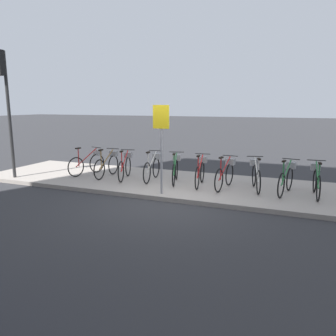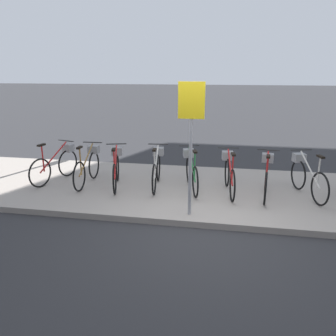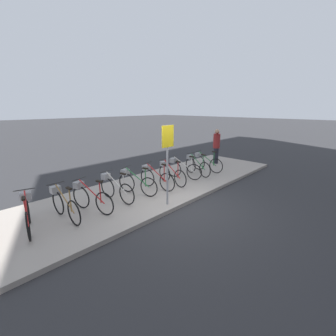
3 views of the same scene
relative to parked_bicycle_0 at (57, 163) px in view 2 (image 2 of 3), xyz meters
name	(u,v)px [view 2 (image 2 of 3)]	position (x,y,z in m)	size (l,w,h in m)	color
ground_plane	(202,229)	(3.55, -1.69, -0.55)	(120.00, 120.00, 0.00)	#2D2D30
sidewalk	(208,191)	(3.55, 0.01, -0.49)	(13.52, 3.40, 0.12)	#9E9389
parked_bicycle_0	(57,163)	(0.00, 0.00, 0.00)	(0.56, 1.51, 0.96)	black
parked_bicycle_1	(88,165)	(0.80, -0.07, 0.00)	(0.46, 1.55, 0.96)	black
parked_bicycle_2	(116,167)	(1.49, -0.13, 0.00)	(0.55, 1.51, 0.96)	black
parked_bicycle_3	(157,168)	(2.39, 0.01, 0.00)	(0.46, 1.55, 0.96)	black
parked_bicycle_4	(191,170)	(3.16, -0.02, 0.00)	(0.56, 1.51, 0.96)	black
parked_bicycle_5	(229,173)	(3.98, -0.10, 0.00)	(0.46, 1.55, 0.96)	black
parked_bicycle_6	(266,175)	(4.74, -0.15, 0.00)	(0.46, 1.55, 0.96)	black
parked_bicycle_7	(307,175)	(5.56, -0.01, 0.00)	(0.55, 1.51, 0.96)	black
sign_post	(191,127)	(3.28, -1.40, 1.16)	(0.44, 0.07, 2.33)	#99999E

